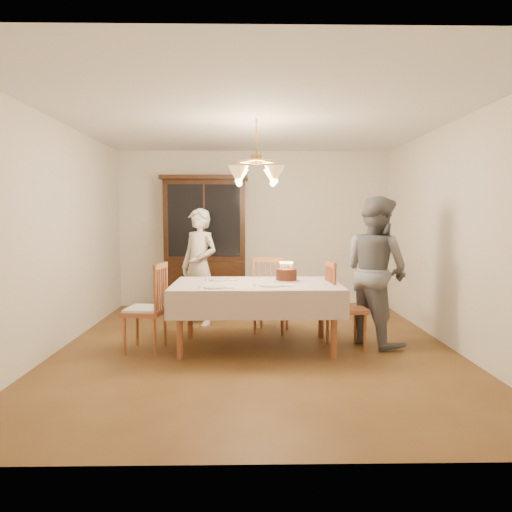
{
  "coord_description": "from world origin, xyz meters",
  "views": [
    {
      "loc": [
        -0.09,
        -5.17,
        1.52
      ],
      "look_at": [
        0.0,
        0.2,
        1.05
      ],
      "focal_mm": 32.0,
      "sensor_mm": 36.0,
      "label": 1
    }
  ],
  "objects_px": {
    "elderly_woman": "(199,267)",
    "birthday_cake": "(286,275)",
    "chair_far_side": "(271,299)",
    "dining_table": "(256,289)",
    "china_hutch": "(205,246)"
  },
  "relations": [
    {
      "from": "elderly_woman",
      "to": "birthday_cake",
      "type": "bearing_deg",
      "value": -6.28
    },
    {
      "from": "chair_far_side",
      "to": "birthday_cake",
      "type": "height_order",
      "value": "chair_far_side"
    },
    {
      "from": "birthday_cake",
      "to": "dining_table",
      "type": "bearing_deg",
      "value": -160.77
    },
    {
      "from": "dining_table",
      "to": "elderly_woman",
      "type": "bearing_deg",
      "value": 123.68
    },
    {
      "from": "dining_table",
      "to": "china_hutch",
      "type": "bearing_deg",
      "value": 109.35
    },
    {
      "from": "birthday_cake",
      "to": "elderly_woman",
      "type": "bearing_deg",
      "value": 137.38
    },
    {
      "from": "chair_far_side",
      "to": "birthday_cake",
      "type": "xyz_separation_m",
      "value": [
        0.15,
        -0.59,
        0.39
      ]
    },
    {
      "from": "elderly_woman",
      "to": "chair_far_side",
      "type": "bearing_deg",
      "value": 11.6
    },
    {
      "from": "dining_table",
      "to": "birthday_cake",
      "type": "bearing_deg",
      "value": 19.23
    },
    {
      "from": "china_hutch",
      "to": "elderly_woman",
      "type": "bearing_deg",
      "value": -89.23
    },
    {
      "from": "elderly_woman",
      "to": "birthday_cake",
      "type": "relative_size",
      "value": 5.43
    },
    {
      "from": "elderly_woman",
      "to": "dining_table",
      "type": "bearing_deg",
      "value": -19.98
    },
    {
      "from": "chair_far_side",
      "to": "elderly_woman",
      "type": "xyz_separation_m",
      "value": [
        -0.98,
        0.45,
        0.37
      ]
    },
    {
      "from": "china_hutch",
      "to": "birthday_cake",
      "type": "xyz_separation_m",
      "value": [
        1.15,
        -2.13,
        -0.21
      ]
    },
    {
      "from": "chair_far_side",
      "to": "elderly_woman",
      "type": "height_order",
      "value": "elderly_woman"
    }
  ]
}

